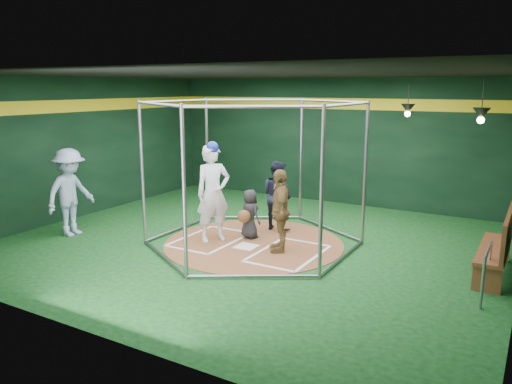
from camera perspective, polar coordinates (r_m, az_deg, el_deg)
The scene contains 15 objects.
room_shell at distance 10.25m, azimuth -0.26°, elevation 3.49°, with size 10.10×9.10×3.53m.
clay_disc at distance 10.64m, azimuth -0.27°, elevation -5.87°, with size 3.80×3.80×0.01m, color brown.
home_plate at distance 10.40m, azimuth -1.11°, elevation -6.24°, with size 0.43×0.43×0.01m, color white.
batter_box_left at distance 10.93m, azimuth -5.26°, elevation -5.37°, with size 1.17×1.77×0.01m.
batter_box_right at distance 10.00m, azimuth 3.73°, elevation -7.01°, with size 1.17×1.77×0.01m.
batting_cage at distance 10.29m, azimuth -0.28°, elevation 2.08°, with size 4.05×4.67×3.00m.
pendant_lamp_near at distance 12.70m, azimuth 16.96°, elevation 9.09°, with size 0.34×0.34×0.90m.
pendant_lamp_far at distance 10.81m, azimuth 24.35°, elevation 8.14°, with size 0.34×0.34×0.90m.
batter_figure at distance 10.61m, azimuth -4.92°, elevation -0.03°, with size 0.82×0.90×2.14m.
visitor_leopard at distance 9.94m, azimuth 2.77°, elevation -2.13°, with size 0.98×0.41×1.67m, color #A88648.
catcher_figure at distance 10.85m, azimuth -0.77°, elevation -2.54°, with size 0.61×0.64×1.08m.
umpire at distance 11.47m, azimuth 2.44°, elevation -0.38°, with size 0.78×0.61×1.61m, color black.
bystander_blue at distance 11.75m, azimuth -20.49°, elevation -0.04°, with size 1.26×0.72×1.95m, color #99ACCB.
dugout_bench at distance 9.71m, azimuth 26.11°, elevation -5.29°, with size 0.46×1.99×1.16m.
steel_railing at distance 8.62m, azimuth 24.88°, elevation -7.58°, with size 0.05×0.96×0.82m.
Camera 1 is at (5.12, -8.74, 3.27)m, focal length 35.00 mm.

